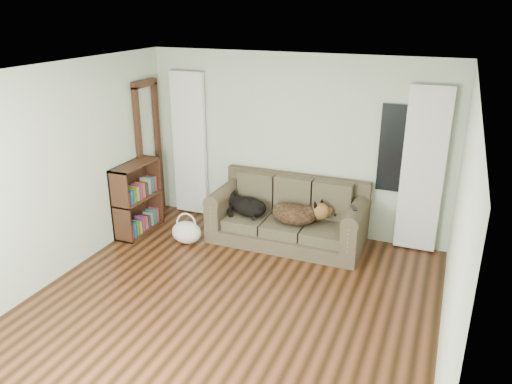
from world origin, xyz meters
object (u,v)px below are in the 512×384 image
at_px(tote_bag, 187,232).
at_px(dog_shepherd, 297,214).
at_px(dog_black_lab, 247,205).
at_px(bookshelf, 137,200).
at_px(sofa, 287,213).

bearing_deg(tote_bag, dog_shepherd, 18.80).
relative_size(dog_black_lab, dog_shepherd, 0.90).
distance_m(dog_shepherd, bookshelf, 2.37).
bearing_deg(bookshelf, dog_black_lab, 22.73).
bearing_deg(dog_black_lab, bookshelf, -134.76).
bearing_deg(sofa, dog_shepherd, -21.10).
bearing_deg(bookshelf, dog_shepherd, 16.70).
bearing_deg(sofa, dog_black_lab, -177.15).
bearing_deg(dog_shepherd, dog_black_lab, 5.63).
distance_m(dog_black_lab, tote_bag, 0.94).
bearing_deg(dog_black_lab, sofa, 31.75).
bearing_deg(sofa, tote_bag, -156.67).
bearing_deg(dog_shepherd, bookshelf, 18.38).
xyz_separation_m(dog_black_lab, tote_bag, (-0.71, -0.54, -0.32)).
bearing_deg(tote_bag, bookshelf, 174.66).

